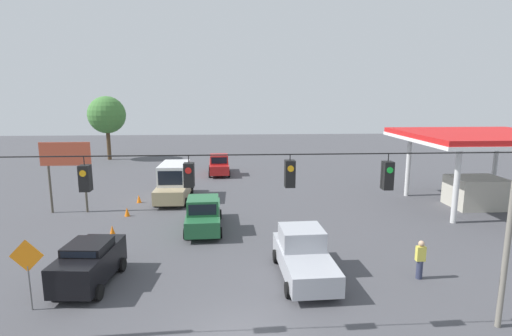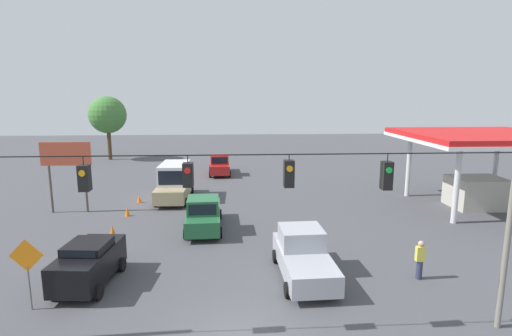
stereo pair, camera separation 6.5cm
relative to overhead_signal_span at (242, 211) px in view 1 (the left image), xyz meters
The scene contains 16 objects.
overhead_signal_span is the anchor object (origin of this frame).
pickup_truck_green_withflow_mid 11.88m from the overhead_signal_span, 79.44° to the right, with size 2.35×5.61×2.12m.
sedan_black_parked_shoulder 8.50m from the overhead_signal_span, 32.77° to the right, with size 2.32×4.25×1.91m.
box_truck_tan_withflow_far 19.34m from the overhead_signal_span, 75.29° to the right, with size 2.54×6.12×2.84m.
pickup_truck_red_withflow_deep 28.54m from the overhead_signal_span, 86.67° to the right, with size 2.34×5.29×2.12m.
pickup_truck_silver_crossing_near 6.34m from the overhead_signal_span, 122.75° to the right, with size 2.45×5.40×2.12m.
traffic_cone_nearest 9.36m from the overhead_signal_span, 26.33° to the right, with size 0.36×0.36×0.62m, color orange.
traffic_cone_second 11.03m from the overhead_signal_span, 42.72° to the right, with size 0.36×0.36×0.62m, color orange.
traffic_cone_third 13.38m from the overhead_signal_span, 54.60° to the right, with size 0.36×0.36×0.62m, color orange.
traffic_cone_fourth 16.54m from the overhead_signal_span, 62.18° to the right, with size 0.36×0.36×0.62m, color orange.
traffic_cone_fifth 19.57m from the overhead_signal_span, 67.07° to the right, with size 0.36×0.36×0.62m, color orange.
gas_station 23.04m from the overhead_signal_span, 139.59° to the right, with size 10.51×10.09×5.48m.
roadside_billboard 19.31m from the overhead_signal_span, 52.60° to the right, with size 3.41×0.16×4.96m.
work_zone_sign 8.70m from the overhead_signal_span, 15.13° to the right, with size 1.27×0.06×2.84m.
pedestrian 9.59m from the overhead_signal_span, 154.33° to the right, with size 0.40×0.28×1.78m.
tree_horizon_left 41.79m from the overhead_signal_span, 67.74° to the right, with size 4.61×4.61×7.96m.
Camera 1 is at (0.25, 12.21, 8.16)m, focal length 28.00 mm.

